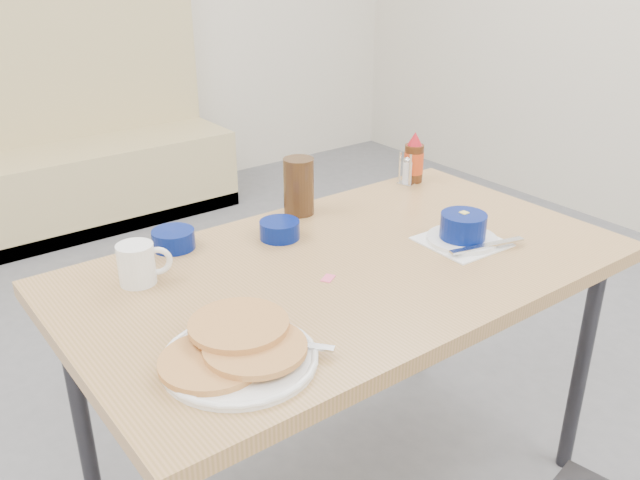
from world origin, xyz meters
TOP-DOWN VIEW (x-y plane):
  - booth_bench at (0.00, 2.78)m, footprint 1.90×0.56m
  - dining_table at (0.00, 0.25)m, footprint 1.40×0.80m
  - pancake_plate at (-0.44, 0.05)m, footprint 0.32×0.30m
  - coffee_mug at (-0.46, 0.46)m, footprint 0.12×0.09m
  - grits_setting at (0.31, 0.16)m, footprint 0.22×0.21m
  - creamer_bowl at (-0.31, 0.59)m, footprint 0.11×0.11m
  - butter_bowl at (-0.05, 0.48)m, footprint 0.11×0.11m
  - amber_tumbler at (0.09, 0.59)m, footprint 0.10×0.10m
  - condiment_caddy at (0.54, 0.59)m, footprint 0.10×0.08m
  - syrup_bottle at (0.55, 0.59)m, footprint 0.06×0.06m
  - sugar_wrapper at (-0.09, 0.21)m, footprint 0.05×0.04m

SIDE VIEW (x-z plane):
  - booth_bench at x=0.00m, z-range -0.26..0.96m
  - dining_table at x=0.00m, z-range 0.32..1.08m
  - sugar_wrapper at x=-0.09m, z-range 0.76..0.76m
  - pancake_plate at x=-0.44m, z-range 0.75..0.81m
  - butter_bowl at x=-0.05m, z-range 0.76..0.81m
  - creamer_bowl at x=-0.31m, z-range 0.76..0.81m
  - grits_setting at x=0.31m, z-range 0.75..0.84m
  - condiment_caddy at x=0.54m, z-range 0.74..0.85m
  - coffee_mug at x=-0.46m, z-range 0.76..0.86m
  - syrup_bottle at x=0.55m, z-range 0.75..0.92m
  - amber_tumbler at x=0.09m, z-range 0.76..0.93m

